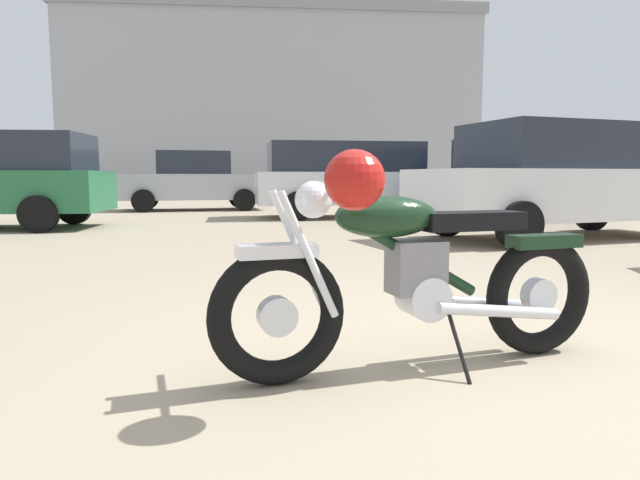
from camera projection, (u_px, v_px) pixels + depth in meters
name	position (u px, v px, depth m)	size (l,w,h in m)	color
ground_plane	(499.00, 369.00, 2.76)	(80.00, 80.00, 0.00)	gray
vintage_motorcycle	(412.00, 272.00, 2.69)	(2.08, 0.73, 1.07)	black
white_estate_far	(352.00, 177.00, 13.07)	(4.75, 2.08, 1.74)	black
pale_sedan_back	(569.00, 177.00, 8.58)	(4.91, 2.50, 1.74)	black
red_hatchback_near	(194.00, 181.00, 15.97)	(4.28, 2.07, 1.67)	black
silver_sedan_mid	(510.00, 178.00, 12.07)	(3.94, 1.90, 1.78)	black
industrial_building	(275.00, 108.00, 29.89)	(20.89, 10.51, 17.42)	#9EA0A8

